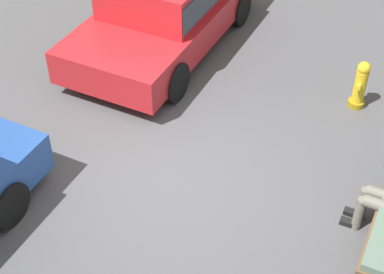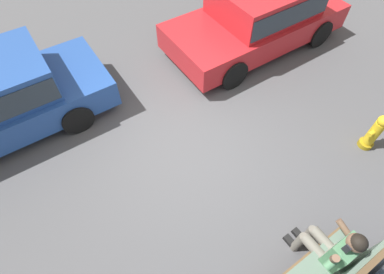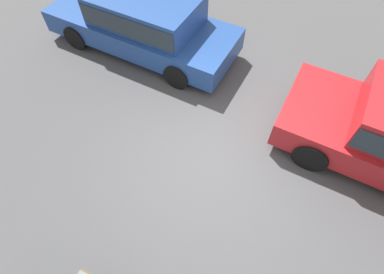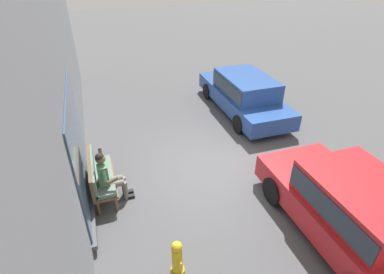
{
  "view_description": "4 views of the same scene",
  "coord_description": "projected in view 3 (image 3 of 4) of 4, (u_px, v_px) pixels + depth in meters",
  "views": [
    {
      "loc": [
        4.97,
        2.6,
        5.72
      ],
      "look_at": [
        -0.01,
        0.2,
        0.9
      ],
      "focal_mm": 55.0,
      "sensor_mm": 36.0,
      "label": 1
    },
    {
      "loc": [
        1.74,
        2.6,
        4.61
      ],
      "look_at": [
        0.21,
        0.33,
        0.9
      ],
      "focal_mm": 28.0,
      "sensor_mm": 36.0,
      "label": 2
    },
    {
      "loc": [
        -1.04,
        2.6,
        5.0
      ],
      "look_at": [
        0.21,
        0.18,
        1.08
      ],
      "focal_mm": 28.0,
      "sensor_mm": 36.0,
      "label": 3
    },
    {
      "loc": [
        -6.05,
        2.6,
        5.01
      ],
      "look_at": [
        0.52,
        0.35,
        0.77
      ],
      "focal_mm": 28.0,
      "sensor_mm": 36.0,
      "label": 4
    }
  ],
  "objects": [
    {
      "name": "ground_plane",
      "position": [
        206.0,
        166.0,
        5.7
      ],
      "size": [
        60.0,
        60.0,
        0.0
      ],
      "primitive_type": "plane",
      "color": "#4C4C4F"
    },
    {
      "name": "parked_car_mid",
      "position": [
        143.0,
        21.0,
        7.05
      ],
      "size": [
        4.69,
        1.87,
        1.41
      ],
      "color": "#23478E",
      "rests_on": "ground_plane"
    }
  ]
}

